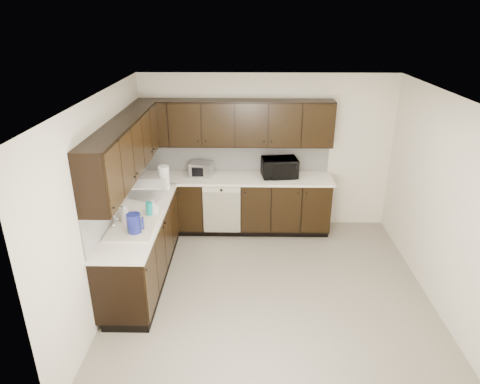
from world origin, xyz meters
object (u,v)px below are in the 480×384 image
object	(u,v)px
sink	(134,231)
storage_bin	(147,190)
blue_pitcher	(134,224)
microwave	(279,168)
toaster_oven	(202,169)

from	to	relation	value
sink	storage_bin	xyz separation A→B (m)	(-0.04, 0.92, 0.15)
sink	blue_pitcher	bearing A→B (deg)	-71.02
microwave	toaster_oven	world-z (taller)	microwave
microwave	storage_bin	size ratio (longest dim) A/B	1.16
toaster_oven	microwave	bearing A→B (deg)	11.87
toaster_oven	blue_pitcher	xyz separation A→B (m)	(-0.59, -1.93, 0.02)
toaster_oven	storage_bin	world-z (taller)	toaster_oven
sink	microwave	world-z (taller)	microwave
toaster_oven	blue_pitcher	bearing A→B (deg)	-94.55
storage_bin	microwave	bearing A→B (deg)	23.02
blue_pitcher	toaster_oven	bearing A→B (deg)	64.66
sink	storage_bin	size ratio (longest dim) A/B	1.74
sink	microwave	xyz separation A→B (m)	(1.88, 1.74, 0.21)
microwave	blue_pitcher	world-z (taller)	microwave
microwave	blue_pitcher	distance (m)	2.64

